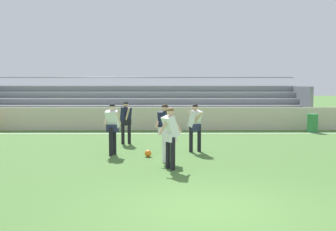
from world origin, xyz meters
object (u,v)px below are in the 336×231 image
at_px(trash_bin, 312,123).
at_px(soccer_ball, 148,153).
at_px(player_white_dropping_back, 112,124).
at_px(player_white_pressing_high, 195,123).
at_px(player_dark_deep_cover, 165,127).
at_px(bleacher_stand, 143,104).
at_px(player_white_overlapping, 170,133).
at_px(player_dark_wide_right, 126,119).

bearing_deg(trash_bin, soccer_ball, -138.90).
bearing_deg(soccer_ball, player_white_dropping_back, 162.78).
distance_m(player_white_pressing_high, soccer_ball, 2.05).
bearing_deg(player_dark_deep_cover, bleacher_stand, 96.35).
height_order(trash_bin, player_white_overlapping, player_white_overlapping).
distance_m(player_white_dropping_back, soccer_ball, 1.52).
height_order(trash_bin, player_white_dropping_back, player_white_dropping_back).
xyz_separation_m(bleacher_stand, player_white_overlapping, (1.41, -12.50, -0.19)).
bearing_deg(player_dark_wide_right, player_white_pressing_high, -37.16).
relative_size(player_dark_wide_right, soccer_ball, 7.51).
bearing_deg(bleacher_stand, player_white_dropping_back, -92.53).
distance_m(player_white_overlapping, soccer_ball, 2.23).
bearing_deg(player_white_overlapping, player_dark_wide_right, 108.97).
bearing_deg(player_dark_wide_right, player_white_overlapping, -71.03).
xyz_separation_m(player_white_dropping_back, soccer_ball, (1.17, -0.36, -0.90)).
xyz_separation_m(bleacher_stand, soccer_ball, (0.72, -10.58, -1.09)).
bearing_deg(player_white_dropping_back, player_white_pressing_high, 12.71).
bearing_deg(player_white_overlapping, trash_bin, 50.89).
height_order(player_white_dropping_back, player_white_pressing_high, player_white_dropping_back).
xyz_separation_m(trash_bin, player_dark_wide_right, (-8.71, -3.82, 0.53)).
relative_size(player_white_pressing_high, soccer_ball, 7.49).
bearing_deg(player_white_pressing_high, player_white_dropping_back, -167.29).
distance_m(bleacher_stand, soccer_ball, 10.66).
bearing_deg(soccer_ball, player_white_pressing_high, 31.95).
relative_size(bleacher_stand, player_white_dropping_back, 10.97).
bearing_deg(player_white_pressing_high, player_dark_deep_cover, -120.53).
height_order(player_white_overlapping, player_white_pressing_high, player_white_overlapping).
distance_m(player_white_overlapping, player_white_pressing_high, 3.04).
relative_size(trash_bin, player_white_dropping_back, 0.53).
bearing_deg(player_white_overlapping, player_dark_deep_cover, 97.30).
distance_m(player_white_dropping_back, player_white_overlapping, 2.95).
bearing_deg(player_dark_deep_cover, soccer_ball, 124.91).
height_order(bleacher_stand, player_dark_deep_cover, bleacher_stand).
bearing_deg(player_white_overlapping, player_white_pressing_high, 72.94).
bearing_deg(player_white_pressing_high, player_dark_wide_right, 142.84).
xyz_separation_m(trash_bin, player_white_dropping_back, (-8.91, -6.38, 0.56)).
relative_size(player_dark_deep_cover, soccer_ball, 7.84).
distance_m(bleacher_stand, player_dark_wide_right, 7.67).
bearing_deg(player_white_pressing_high, bleacher_stand, 103.49).
height_order(player_white_overlapping, soccer_ball, player_white_overlapping).
bearing_deg(bleacher_stand, soccer_ball, -86.09).
relative_size(player_white_overlapping, soccer_ball, 7.66).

